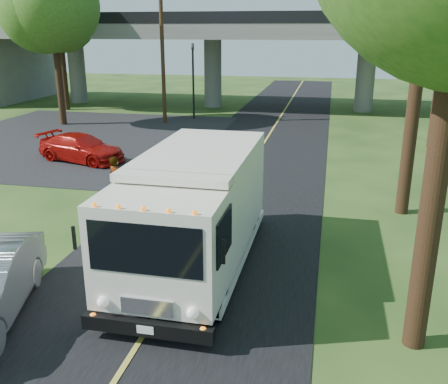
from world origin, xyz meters
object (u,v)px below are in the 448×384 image
(red_sedan, at_px, (81,148))
(pedestrian, at_px, (116,182))
(step_van, at_px, (194,209))
(utility_pole, at_px, (163,53))
(tree_left_far, at_px, (59,10))
(traffic_signal, at_px, (193,73))

(red_sedan, bearing_deg, pedestrian, -127.58)
(step_van, xyz_separation_m, pedestrian, (-4.03, 4.14, -0.76))
(utility_pole, relative_size, pedestrian, 4.84)
(tree_left_far, height_order, step_van, tree_left_far)
(utility_pole, xyz_separation_m, pedestrian, (3.70, -16.47, -3.66))
(traffic_signal, relative_size, pedestrian, 2.79)
(traffic_signal, relative_size, tree_left_far, 0.53)
(tree_left_far, bearing_deg, utility_pole, -22.43)
(tree_left_far, bearing_deg, step_van, -55.15)
(tree_left_far, xyz_separation_m, red_sedan, (8.65, -14.57, -6.80))
(traffic_signal, xyz_separation_m, red_sedan, (-2.15, -12.73, -2.55))
(pedestrian, bearing_deg, utility_pole, -42.36)
(traffic_signal, bearing_deg, step_van, -74.59)
(traffic_signal, bearing_deg, red_sedan, -99.56)
(step_van, bearing_deg, red_sedan, 130.63)
(utility_pole, height_order, tree_left_far, tree_left_far)
(utility_pole, distance_m, pedestrian, 17.28)
(tree_left_far, height_order, pedestrian, tree_left_far)
(tree_left_far, relative_size, red_sedan, 2.20)
(utility_pole, bearing_deg, pedestrian, -77.34)
(tree_left_far, distance_m, pedestrian, 24.98)
(step_van, xyz_separation_m, red_sedan, (-8.38, 9.88, -1.04))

